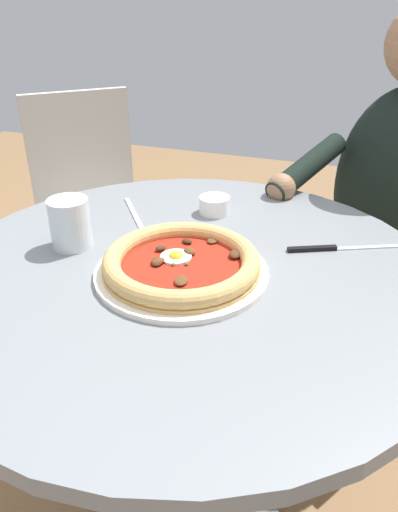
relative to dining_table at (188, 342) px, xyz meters
name	(u,v)px	position (x,y,z in m)	size (l,w,h in m)	color
dining_table	(188,342)	(0.00, 0.00, 0.00)	(0.91, 0.91, 0.75)	gray
pizza_on_plate	(183,264)	(0.03, 0.00, 0.19)	(0.30, 0.30, 0.04)	white
water_glass	(70,226)	(0.00, -0.24, 0.21)	(0.08, 0.08, 0.10)	silver
steak_knife	(328,248)	(-0.15, 0.23, 0.17)	(0.11, 0.21, 0.01)	silver
ramekin_capers	(214,204)	(-0.24, -0.03, 0.19)	(0.07, 0.07, 0.04)	white
fork_utensil	(134,213)	(-0.18, -0.19, 0.17)	(0.15, 0.11, 0.00)	#BCBCC1
diner_person	(383,259)	(-0.58, 0.36, -0.05)	(0.45, 0.53, 1.18)	#282833
cafe_chair_spare_far	(92,206)	(-0.62, -0.58, -0.04)	(0.55, 0.55, 0.90)	beige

